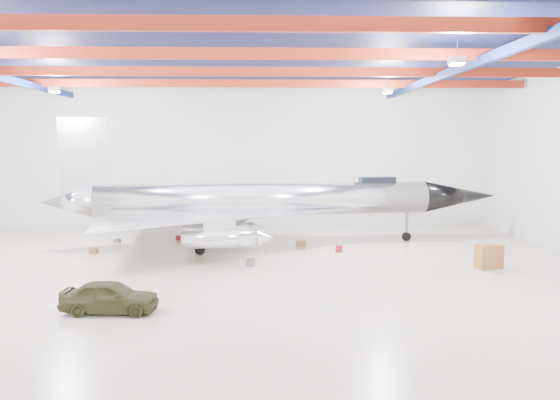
{
  "coord_description": "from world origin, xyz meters",
  "views": [
    {
      "loc": [
        2.55,
        -27.36,
        6.52
      ],
      "look_at": [
        3.36,
        2.0,
        3.45
      ],
      "focal_mm": 35.0,
      "sensor_mm": 36.0,
      "label": 1
    }
  ],
  "objects": [
    {
      "name": "floor",
      "position": [
        0.0,
        0.0,
        0.0
      ],
      "size": [
        40.0,
        40.0,
        0.0
      ],
      "primitive_type": "plane",
      "color": "#BCAC95",
      "rests_on": "ground"
    },
    {
      "name": "wall_back",
      "position": [
        0.0,
        15.0,
        5.5
      ],
      "size": [
        40.0,
        0.0,
        40.0
      ],
      "primitive_type": "plane",
      "rotation": [
        1.57,
        0.0,
        0.0
      ],
      "color": "silver",
      "rests_on": "floor"
    },
    {
      "name": "ceiling",
      "position": [
        0.0,
        0.0,
        11.0
      ],
      "size": [
        40.0,
        40.0,
        0.0
      ],
      "primitive_type": "plane",
      "rotation": [
        3.14,
        0.0,
        0.0
      ],
      "color": "#0A0F38",
      "rests_on": "wall_back"
    },
    {
      "name": "ceiling_structure",
      "position": [
        0.0,
        0.0,
        10.32
      ],
      "size": [
        39.5,
        29.5,
        1.08
      ],
      "color": "maroon",
      "rests_on": "ceiling"
    },
    {
      "name": "jet_aircraft",
      "position": [
        2.54,
        7.26,
        2.64
      ],
      "size": [
        29.54,
        18.75,
        8.06
      ],
      "rotation": [
        0.0,
        0.0,
        0.12
      ],
      "color": "silver",
      "rests_on": "floor"
    },
    {
      "name": "jeep",
      "position": [
        -3.45,
        -6.67,
        0.63
      ],
      "size": [
        3.77,
        1.67,
        1.26
      ],
      "primitive_type": "imported",
      "rotation": [
        0.0,
        0.0,
        1.52
      ],
      "color": "#303219",
      "rests_on": "floor"
    },
    {
      "name": "desk",
      "position": [
        14.22,
        0.27,
        0.62
      ],
      "size": [
        1.49,
        1.04,
        1.24
      ],
      "primitive_type": "cube",
      "rotation": [
        0.0,
        0.0,
        0.29
      ],
      "color": "brown",
      "rests_on": "floor"
    },
    {
      "name": "crate_ply",
      "position": [
        -7.63,
        4.79,
        0.16
      ],
      "size": [
        0.49,
        0.42,
        0.31
      ],
      "primitive_type": "cube",
      "rotation": [
        0.0,
        0.0,
        -0.14
      ],
      "color": "olive",
      "rests_on": "floor"
    },
    {
      "name": "toolbox_red",
      "position": [
        -3.22,
        9.14,
        0.16
      ],
      "size": [
        0.48,
        0.39,
        0.32
      ],
      "primitive_type": "cube",
      "rotation": [
        0.0,
        0.0,
        -0.04
      ],
      "color": "maroon",
      "rests_on": "floor"
    },
    {
      "name": "engine_drum",
      "position": [
        1.77,
        1.14,
        0.2
      ],
      "size": [
        0.47,
        0.47,
        0.41
      ],
      "primitive_type": "cylinder",
      "rotation": [
        0.0,
        0.0,
        -0.04
      ],
      "color": "#59595B",
      "rests_on": "floor"
    },
    {
      "name": "parts_bin",
      "position": [
        4.81,
        6.52,
        0.19
      ],
      "size": [
        0.66,
        0.59,
        0.38
      ],
      "primitive_type": "cube",
      "rotation": [
        0.0,
        0.0,
        -0.32
      ],
      "color": "olive",
      "rests_on": "floor"
    },
    {
      "name": "crate_small",
      "position": [
        -7.19,
        8.31,
        0.13
      ],
      "size": [
        0.47,
        0.43,
        0.27
      ],
      "primitive_type": "cube",
      "rotation": [
        0.0,
        0.0,
        -0.39
      ],
      "color": "#59595B",
      "rests_on": "floor"
    },
    {
      "name": "tool_chest",
      "position": [
        7.0,
        4.82,
        0.2
      ],
      "size": [
        0.55,
        0.55,
        0.4
      ],
      "primitive_type": "cylinder",
      "rotation": [
        0.0,
        0.0,
        -0.29
      ],
      "color": "maroon",
      "rests_on": "floor"
    }
  ]
}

